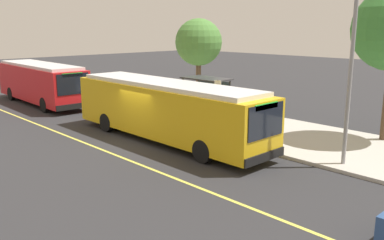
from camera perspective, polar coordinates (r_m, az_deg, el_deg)
name	(u,v)px	position (r m, az deg, el deg)	size (l,w,h in m)	color
ground_plane	(141,141)	(20.79, -7.02, -2.90)	(120.00, 120.00, 0.00)	#2B2B2D
sidewalk_curb	(222,121)	(24.69, 4.21, -0.17)	(44.00, 6.40, 0.15)	#B7B2A8
lane_stripe_center	(103,150)	(19.62, -12.20, -4.03)	(36.00, 0.14, 0.01)	#E0D64C
transit_bus_main	(166,109)	(20.43, -3.58, 1.56)	(12.11, 2.61, 2.95)	gold
transit_bus_second	(41,82)	(32.37, -20.03, 4.93)	(10.44, 2.86, 2.95)	red
bus_shelter	(206,89)	(24.82, 1.90, 4.26)	(2.90, 1.60, 2.48)	#333338
waiting_bench	(210,111)	(24.83, 2.47, 1.25)	(1.60, 0.48, 0.95)	brown
route_sign_post	(218,100)	(21.04, 3.55, 2.83)	(0.44, 0.08, 2.80)	#333338
pedestrian_commuter	(199,110)	(22.69, 1.01, 1.41)	(0.24, 0.40, 1.69)	#282D47
street_tree_near_shelter	(199,43)	(29.00, 0.91, 10.58)	(3.22, 3.22, 5.98)	brown
utility_pole	(349,85)	(17.25, 20.83, 4.53)	(0.16, 0.16, 6.40)	gray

